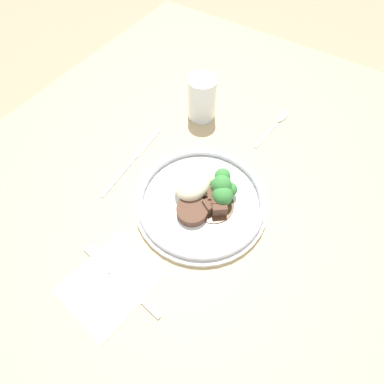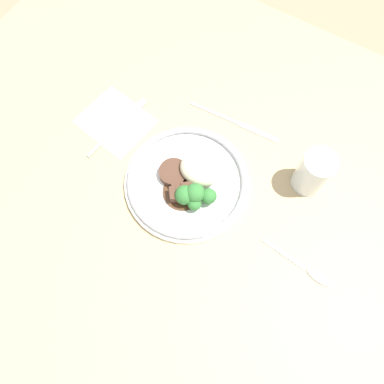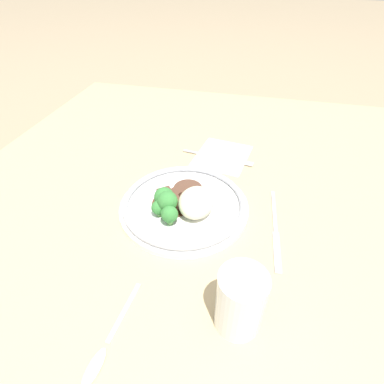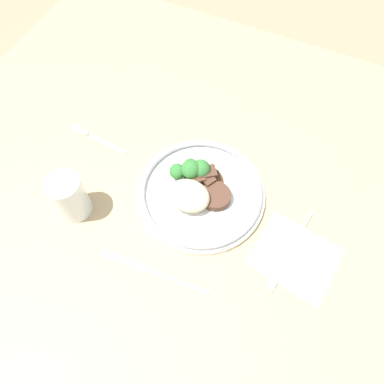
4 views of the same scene
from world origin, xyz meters
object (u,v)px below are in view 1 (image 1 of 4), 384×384
knife (135,158)px  spoon (279,121)px  fork (114,273)px  juice_glass (202,101)px  plate (203,198)px

knife → spoon: (0.28, -0.22, 0.00)m
fork → knife: size_ratio=0.87×
fork → juice_glass: bearing=-70.9°
knife → fork: bearing=-153.0°
juice_glass → spoon: size_ratio=0.66×
fork → knife: (0.22, 0.13, -0.00)m
knife → spoon: spoon is taller
juice_glass → spoon: (0.09, -0.17, -0.04)m
fork → knife: 0.26m
spoon → plate: bearing=178.6°
juice_glass → spoon: bearing=-63.3°
juice_glass → knife: size_ratio=0.47×
plate → knife: plate is taller
spoon → knife: bearing=146.9°
knife → spoon: size_ratio=1.39×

